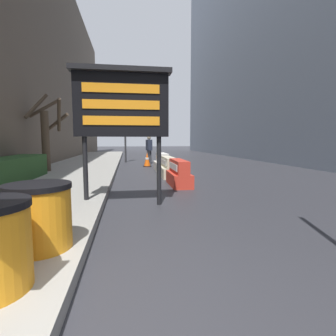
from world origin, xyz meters
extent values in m
cube|color=brown|center=(-3.74, 9.80, 6.49)|extent=(0.40, 50.40, 12.97)
cylinder|color=#4C3D2D|center=(-2.75, 9.41, 1.37)|extent=(0.31, 0.31, 2.41)
cylinder|color=#4C3D2D|center=(-2.88, 10.00, 2.76)|extent=(1.25, 0.46, 0.89)
cylinder|color=#4C3D2D|center=(-2.51, 10.02, 2.11)|extent=(1.28, 0.70, 0.92)
cylinder|color=#4C3D2D|center=(-3.14, 9.75, 2.81)|extent=(0.75, 0.94, 1.15)
cylinder|color=#4C3D2D|center=(-2.23, 9.59, 2.43)|extent=(0.46, 1.15, 1.30)
cylinder|color=orange|center=(-0.51, 1.30, 0.51)|extent=(0.71, 0.71, 0.70)
cylinder|color=black|center=(-0.51, 1.30, 0.89)|extent=(0.74, 0.74, 0.06)
cylinder|color=black|center=(-0.36, 3.82, 0.74)|extent=(0.10, 0.10, 1.49)
cylinder|color=black|center=(1.19, 3.82, 0.74)|extent=(0.10, 0.10, 1.49)
cube|color=black|center=(0.41, 3.82, 2.14)|extent=(1.94, 0.24, 1.30)
cube|color=black|center=(0.41, 3.74, 2.84)|extent=(2.06, 0.34, 0.10)
cube|color=orange|center=(0.41, 3.69, 2.46)|extent=(1.55, 0.02, 0.18)
cube|color=orange|center=(0.41, 3.69, 2.14)|extent=(1.55, 0.02, 0.18)
cube|color=orange|center=(0.41, 3.69, 1.81)|extent=(1.55, 0.02, 0.18)
cube|color=red|center=(2.10, 6.18, 0.20)|extent=(0.58, 1.61, 0.40)
cube|color=red|center=(2.10, 6.18, 0.60)|extent=(0.35, 1.61, 0.40)
cube|color=white|center=(1.91, 6.18, 0.60)|extent=(0.02, 1.29, 0.20)
cube|color=beige|center=(2.10, 8.27, 0.19)|extent=(0.64, 1.81, 0.38)
cube|color=beige|center=(2.10, 8.27, 0.57)|extent=(0.38, 1.81, 0.38)
cube|color=white|center=(1.89, 8.27, 0.57)|extent=(0.02, 1.45, 0.19)
cube|color=silver|center=(2.10, 10.24, 0.20)|extent=(0.64, 1.68, 0.41)
cube|color=silver|center=(2.10, 10.24, 0.61)|extent=(0.39, 1.68, 0.41)
cube|color=white|center=(1.89, 10.24, 0.61)|extent=(0.02, 1.34, 0.20)
cube|color=black|center=(1.55, 12.25, 0.02)|extent=(0.43, 0.43, 0.04)
cone|color=#EA560F|center=(1.55, 12.25, 0.40)|extent=(0.34, 0.34, 0.73)
cylinder|color=white|center=(1.55, 12.25, 0.44)|extent=(0.20, 0.20, 0.10)
cube|color=black|center=(2.07, 9.02, 0.02)|extent=(0.42, 0.42, 0.04)
cone|color=#EA560F|center=(2.07, 9.02, 0.40)|extent=(0.34, 0.34, 0.71)
cylinder|color=white|center=(2.07, 9.02, 0.43)|extent=(0.19, 0.19, 0.10)
cylinder|color=#2D2D30|center=(0.39, 15.25, 1.83)|extent=(0.12, 0.12, 3.66)
cube|color=#23281E|center=(0.39, 15.09, 3.24)|extent=(0.28, 0.28, 0.84)
sphere|color=#360605|center=(0.39, 14.94, 3.52)|extent=(0.15, 0.15, 0.15)
sphere|color=#392C06|center=(0.39, 14.94, 3.24)|extent=(0.15, 0.15, 0.15)
sphere|color=green|center=(0.39, 14.94, 2.96)|extent=(0.15, 0.15, 0.15)
cylinder|color=#333338|center=(1.72, 13.96, 0.41)|extent=(0.13, 0.13, 0.81)
cylinder|color=#333338|center=(1.87, 13.96, 0.41)|extent=(0.13, 0.13, 0.81)
cube|color=#232838|center=(1.80, 13.96, 1.13)|extent=(0.38, 0.50, 0.64)
sphere|color=gray|center=(1.80, 13.96, 1.56)|extent=(0.22, 0.22, 0.22)
camera|label=1|loc=(0.51, -1.82, 1.41)|focal=28.00mm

